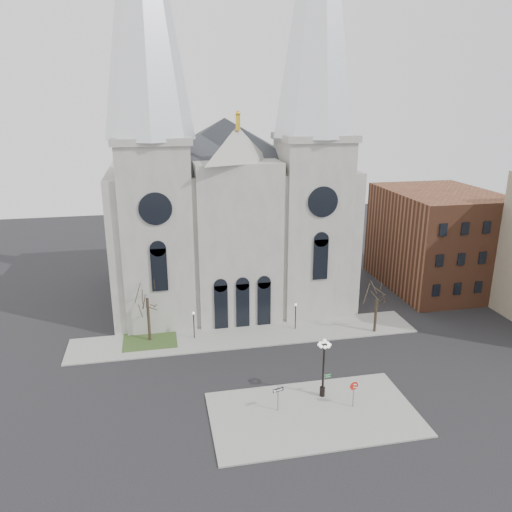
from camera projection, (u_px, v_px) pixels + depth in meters
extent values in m
plane|color=black|center=(267.00, 387.00, 47.68)|extent=(160.00, 160.00, 0.00)
cube|color=gray|center=(314.00, 414.00, 43.56)|extent=(18.00, 10.00, 0.14)
cube|color=gray|center=(247.00, 336.00, 57.93)|extent=(40.00, 6.00, 0.14)
cube|color=#2E4C20|center=(150.00, 340.00, 56.77)|extent=(6.00, 5.00, 0.18)
cube|color=gray|center=(227.00, 230.00, 69.25)|extent=(30.00, 24.00, 18.00)
pyramid|color=#2D3035|center=(225.00, 118.00, 64.73)|extent=(33.00, 26.40, 6.00)
cube|color=gray|center=(157.00, 235.00, 58.90)|extent=(8.00, 8.00, 22.00)
cylinder|color=black|center=(155.00, 209.00, 53.91)|extent=(3.60, 0.30, 3.60)
cube|color=gray|center=(311.00, 227.00, 62.51)|extent=(8.00, 8.00, 22.00)
cylinder|color=black|center=(323.00, 202.00, 57.52)|extent=(3.60, 0.30, 3.60)
cube|color=gray|center=(238.00, 244.00, 59.68)|extent=(10.00, 5.00, 19.50)
pyramid|color=gray|center=(237.00, 144.00, 56.14)|extent=(11.00, 5.00, 4.00)
cube|color=brown|center=(437.00, 239.00, 71.83)|extent=(14.00, 18.00, 14.00)
cylinder|color=black|center=(149.00, 320.00, 56.00)|extent=(0.32, 0.32, 5.25)
cylinder|color=black|center=(375.00, 316.00, 58.31)|extent=(0.32, 0.32, 4.20)
cylinder|color=black|center=(194.00, 326.00, 56.78)|extent=(0.12, 0.12, 3.00)
sphere|color=white|center=(193.00, 313.00, 56.30)|extent=(0.32, 0.32, 0.32)
cylinder|color=black|center=(295.00, 317.00, 59.07)|extent=(0.12, 0.12, 3.00)
sphere|color=white|center=(296.00, 305.00, 58.58)|extent=(0.32, 0.32, 0.32)
cylinder|color=slate|center=(353.00, 394.00, 44.12)|extent=(0.10, 0.10, 2.50)
cylinder|color=red|center=(354.00, 386.00, 43.86)|extent=(0.85, 0.27, 0.87)
cylinder|color=white|center=(354.00, 386.00, 43.86)|extent=(0.91, 0.27, 0.94)
cube|color=white|center=(354.00, 384.00, 43.82)|extent=(0.47, 0.15, 0.11)
cube|color=white|center=(354.00, 387.00, 43.90)|extent=(0.53, 0.16, 0.11)
cylinder|color=black|center=(323.00, 371.00, 45.34)|extent=(0.18, 0.18, 5.12)
cylinder|color=black|center=(322.00, 391.00, 45.98)|extent=(0.49, 0.49, 0.89)
sphere|color=white|center=(325.00, 341.00, 44.42)|extent=(0.36, 0.36, 0.36)
cylinder|color=slate|center=(278.00, 399.00, 43.57)|extent=(0.10, 0.10, 2.36)
cube|color=black|center=(278.00, 390.00, 43.30)|extent=(1.01, 0.29, 0.34)
cylinder|color=slate|center=(324.00, 385.00, 45.82)|extent=(0.09, 0.09, 2.26)
cube|color=#0E6224|center=(328.00, 375.00, 45.63)|extent=(0.64, 0.11, 0.15)
cube|color=#0E6224|center=(328.00, 377.00, 45.69)|extent=(0.64, 0.11, 0.15)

